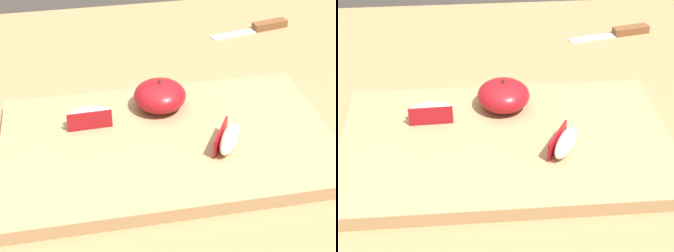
# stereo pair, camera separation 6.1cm
# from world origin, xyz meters

# --- Properties ---
(dining_table) EXTENTS (1.29, 0.95, 0.78)m
(dining_table) POSITION_xyz_m (0.00, 0.00, 0.67)
(dining_table) COLOR #9E754C
(dining_table) RESTS_ON ground_plane
(cutting_board) EXTENTS (0.44, 0.27, 0.02)m
(cutting_board) POSITION_xyz_m (-0.06, -0.03, 0.79)
(cutting_board) COLOR #A37F56
(cutting_board) RESTS_ON dining_table
(apple_half_skin_up) EXTENTS (0.08, 0.08, 0.05)m
(apple_half_skin_up) POSITION_xyz_m (-0.06, 0.04, 0.82)
(apple_half_skin_up) COLOR maroon
(apple_half_skin_up) RESTS_ON cutting_board
(apple_wedge_left) EXTENTS (0.06, 0.03, 0.03)m
(apple_wedge_left) POSITION_xyz_m (-0.16, 0.02, 0.81)
(apple_wedge_left) COLOR #F4EACC
(apple_wedge_left) RESTS_ON cutting_board
(apple_wedge_near_knife) EXTENTS (0.05, 0.07, 0.03)m
(apple_wedge_near_knife) POSITION_xyz_m (0.01, -0.07, 0.81)
(apple_wedge_near_knife) COLOR #F4EACC
(apple_wedge_near_knife) RESTS_ON cutting_board
(paring_knife) EXTENTS (0.16, 0.05, 0.01)m
(paring_knife) POSITION_xyz_m (0.19, 0.30, 0.78)
(paring_knife) COLOR silver
(paring_knife) RESTS_ON dining_table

